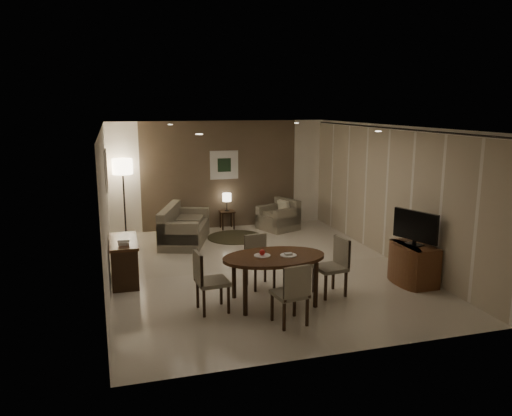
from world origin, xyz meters
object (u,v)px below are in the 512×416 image
object	(u,v)px
console_desk	(124,261)
tv_cabinet	(414,264)
chair_left	(213,281)
sofa	(185,225)
chair_far	(260,262)
chair_right	(330,267)
floor_lamp	(124,198)
side_table	(227,220)
chair_near	(290,293)
dining_table	(274,279)
armchair	(278,215)

from	to	relation	value
console_desk	tv_cabinet	distance (m)	5.11
chair_left	sofa	xyz separation A→B (m)	(0.14, 3.96, -0.06)
chair_far	sofa	distance (m)	3.29
chair_right	floor_lamp	world-z (taller)	floor_lamp
console_desk	chair_right	distance (m)	3.61
side_table	floor_lamp	xyz separation A→B (m)	(-2.49, -0.03, 0.70)
console_desk	sofa	bearing A→B (deg)	58.21
chair_near	sofa	distance (m)	4.79
chair_far	side_table	world-z (taller)	chair_far
console_desk	chair_right	size ratio (longest dim) A/B	1.26
console_desk	tv_cabinet	xyz separation A→B (m)	(4.89, -1.50, -0.03)
tv_cabinet	chair_near	distance (m)	2.84
sofa	console_desk	bearing A→B (deg)	166.63
floor_lamp	side_table	bearing A→B (deg)	0.79
chair_left	side_table	bearing A→B (deg)	-20.15
dining_table	sofa	world-z (taller)	sofa
tv_cabinet	chair_near	world-z (taller)	chair_near
chair_near	sofa	size ratio (longest dim) A/B	0.52
chair_left	side_table	distance (m)	5.15
chair_left	side_table	size ratio (longest dim) A/B	2.06
chair_near	floor_lamp	xyz separation A→B (m)	(-2.12, 5.68, 0.46)
chair_right	side_table	world-z (taller)	chair_right
tv_cabinet	floor_lamp	world-z (taller)	floor_lamp
console_desk	chair_near	distance (m)	3.32
chair_left	armchair	bearing A→B (deg)	-34.47
chair_far	console_desk	bearing A→B (deg)	148.58
chair_near	floor_lamp	size ratio (longest dim) A/B	0.50
console_desk	chair_left	size ratio (longest dim) A/B	1.27
dining_table	sofa	distance (m)	4.00
tv_cabinet	dining_table	bearing A→B (deg)	-176.40
tv_cabinet	chair_left	distance (m)	3.64
chair_right	sofa	xyz separation A→B (m)	(-1.85, 3.85, -0.06)
side_table	floor_lamp	bearing A→B (deg)	-179.21
chair_far	floor_lamp	size ratio (longest dim) A/B	0.48
console_desk	chair_far	xyz separation A→B (m)	(2.24, -0.94, 0.07)
chair_near	chair_far	size ratio (longest dim) A/B	1.04
chair_right	sofa	world-z (taller)	chair_right
dining_table	armchair	bearing A→B (deg)	70.70
chair_far	side_table	distance (m)	4.21
console_desk	sofa	size ratio (longest dim) A/B	0.68
dining_table	chair_far	distance (m)	0.73
chair_right	chair_near	bearing A→B (deg)	-56.95
tv_cabinet	floor_lamp	size ratio (longest dim) A/B	0.49
chair_far	armchair	world-z (taller)	chair_far
tv_cabinet	dining_table	size ratio (longest dim) A/B	0.55
chair_far	armchair	distance (m)	4.07
dining_table	console_desk	bearing A→B (deg)	143.48
console_desk	chair_right	xyz separation A→B (m)	(3.24, -1.60, 0.10)
chair_far	side_table	bearing A→B (deg)	76.35
chair_left	armchair	world-z (taller)	chair_left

